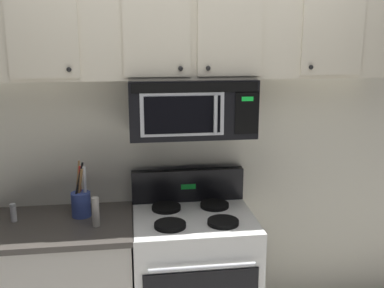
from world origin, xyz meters
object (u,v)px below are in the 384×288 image
(stove_range, at_px, (193,278))
(pepper_mill, at_px, (96,212))
(over_range_microwave, at_px, (191,107))
(utensil_crock_blue, at_px, (81,202))
(salt_shaker, at_px, (13,213))

(stove_range, xyz_separation_m, pepper_mill, (-0.59, -0.07, 0.52))
(stove_range, xyz_separation_m, over_range_microwave, (-0.00, 0.12, 1.11))
(over_range_microwave, bearing_deg, utensil_crock_blue, -178.46)
(pepper_mill, bearing_deg, stove_range, 6.92)
(utensil_crock_blue, height_order, pepper_mill, utensil_crock_blue)
(stove_range, distance_m, pepper_mill, 0.79)
(salt_shaker, height_order, pepper_mill, pepper_mill)
(salt_shaker, bearing_deg, utensil_crock_blue, 4.27)
(stove_range, bearing_deg, salt_shaker, 176.46)
(utensil_crock_blue, height_order, salt_shaker, utensil_crock_blue)
(utensil_crock_blue, relative_size, pepper_mill, 1.97)
(stove_range, bearing_deg, over_range_microwave, 90.14)
(stove_range, relative_size, utensil_crock_blue, 3.18)
(salt_shaker, bearing_deg, over_range_microwave, 2.54)
(over_range_microwave, xyz_separation_m, utensil_crock_blue, (-0.69, -0.02, -0.58))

